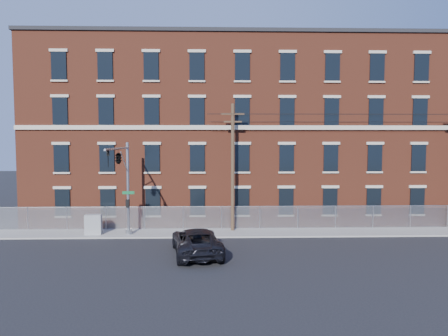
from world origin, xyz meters
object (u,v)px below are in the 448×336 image
pickup_truck (196,241)px  utility_cabinet (93,224)px  utility_pole_near (233,165)px  traffic_signal_mast (121,167)px

pickup_truck → utility_cabinet: bearing=-42.4°
utility_pole_near → pickup_truck: (-2.62, -6.42, -4.49)m
pickup_truck → utility_cabinet: size_ratio=4.00×
traffic_signal_mast → utility_cabinet: traffic_signal_mast is taller
utility_pole_near → traffic_signal_mast: bearing=-156.9°
utility_pole_near → pickup_truck: 8.26m
traffic_signal_mast → utility_pole_near: size_ratio=0.70×
pickup_truck → utility_pole_near: bearing=-121.3°
traffic_signal_mast → utility_cabinet: size_ratio=4.59×
pickup_truck → utility_cabinet: pickup_truck is taller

